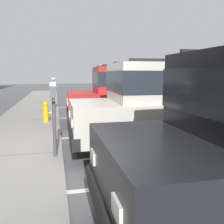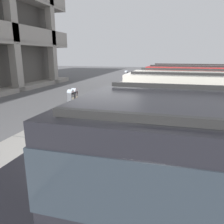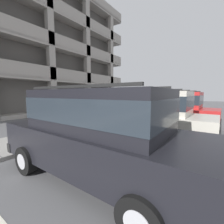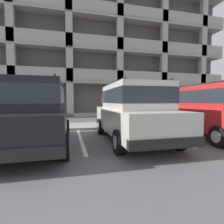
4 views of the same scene
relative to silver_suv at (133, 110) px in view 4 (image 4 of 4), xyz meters
The scene contains 10 objects.
ground_plane 2.64m from the silver_suv, 93.84° to the left, with size 80.00×80.00×0.10m.
sidewalk 3.82m from the silver_suv, 92.49° to the left, with size 40.00×2.20×0.12m.
parking_stall_lines 2.06m from the silver_suv, 33.87° to the left, with size 13.00×4.80×0.01m.
silver_suv is the anchor object (origin of this frame).
red_sedan 3.18m from the silver_suv, behind, with size 2.03×4.78×2.03m.
dark_hatchback 3.14m from the silver_suv, ahead, with size 2.13×4.84×2.03m.
parking_meter_near 2.76m from the silver_suv, 98.46° to the left, with size 0.35×0.12×1.47m.
parking_meter_far 6.63m from the silver_suv, 24.54° to the left, with size 0.35×0.12×1.47m.
parking_garage 16.26m from the silver_suv, 97.60° to the left, with size 32.00×10.00×13.25m.
fire_hydrant 4.54m from the silver_suv, 42.17° to the left, with size 0.30×0.30×0.70m.
Camera 4 is at (-2.02, -8.13, 1.40)m, focal length 28.00 mm.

